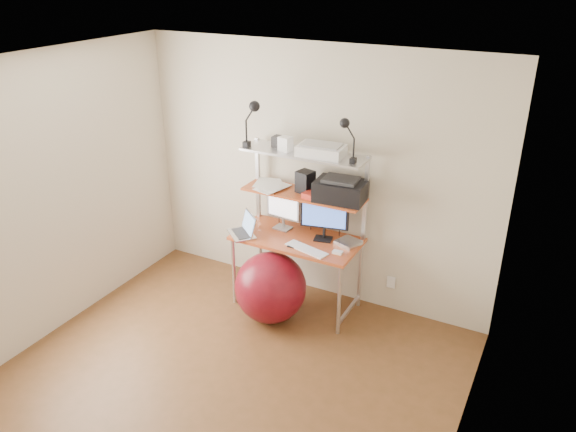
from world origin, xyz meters
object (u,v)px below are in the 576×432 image
(monitor_silver, at_px, (283,208))
(monitor_black, at_px, (325,217))
(printer, at_px, (340,190))
(exercise_ball, at_px, (271,287))
(laptop, at_px, (245,230))

(monitor_silver, bearing_deg, monitor_black, 1.75)
(monitor_silver, height_order, printer, printer)
(monitor_black, bearing_deg, exercise_ball, -141.07)
(laptop, xyz_separation_m, exercise_ball, (0.37, -0.17, -0.45))
(monitor_black, height_order, exercise_ball, monitor_black)
(monitor_silver, xyz_separation_m, exercise_ball, (0.11, -0.46, -0.62))
(monitor_black, distance_m, printer, 0.32)
(monitor_black, relative_size, laptop, 1.19)
(monitor_silver, distance_m, exercise_ball, 0.78)
(monitor_silver, relative_size, monitor_black, 0.90)
(laptop, bearing_deg, monitor_silver, 88.46)
(monitor_black, bearing_deg, monitor_silver, 163.66)
(printer, bearing_deg, exercise_ball, -140.62)
(printer, relative_size, exercise_ball, 0.70)
(monitor_black, bearing_deg, laptop, -172.22)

